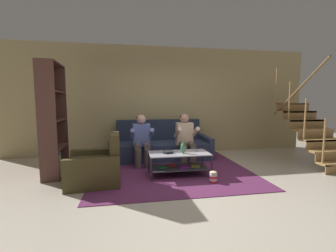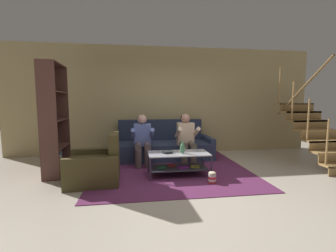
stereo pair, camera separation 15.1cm
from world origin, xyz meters
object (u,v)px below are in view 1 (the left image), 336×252
Objects in this scene: person_seated_right at (186,137)px; armchair at (97,167)px; person_seated_left at (142,138)px; couch at (160,146)px; coffee_table at (179,160)px; book_stack at (168,152)px; vase at (183,148)px; bookshelf at (51,129)px; popcorn_tub at (213,177)px.

person_seated_right is 1.25× the size of armchair.
person_seated_left is 1.24× the size of armchair.
couch reaches higher than armchair.
person_seated_right is at bearing 0.07° from person_seated_left.
coffee_table is (0.67, -0.82, -0.33)m from person_seated_left.
couch reaches higher than book_stack.
coffee_table is at bearing 138.30° from vase.
person_seated_right is (1.01, 0.00, 0.01)m from person_seated_left.
bookshelf reaches higher than book_stack.
bookshelf is at bearing -171.02° from person_seated_right.
vase is (0.23, -1.47, 0.25)m from couch.
popcorn_tub is at bearing -17.15° from bookshelf.
person_seated_right is 2.80m from bookshelf.
person_seated_right reaches higher than coffee_table.
coffee_table is at bearing -112.11° from person_seated_right.
vase is at bearing 134.09° from popcorn_tub.
vase is 0.10× the size of bookshelf.
coffee_table is at bearing 134.57° from popcorn_tub.
vase reaches higher than popcorn_tub.
armchair is (-1.85, -1.00, -0.34)m from person_seated_right.
person_seated_left is at bearing -179.93° from person_seated_right.
couch is 1.43m from coffee_table.
bookshelf is (-2.20, 0.38, 0.45)m from book_stack.
armchair is (-1.35, -1.59, -0.01)m from couch.
person_seated_right is at bearing 28.34° from armchair.
book_stack is at bearing 8.14° from armchair.
person_seated_right is 0.53× the size of bookshelf.
coffee_table is at bearing 6.56° from armchair.
person_seated_left is at bearing 131.32° from popcorn_tub.
bookshelf is at bearing 169.81° from vase.
person_seated_right is 0.92m from vase.
vase is 2.54m from bookshelf.
armchair is at bearing -173.44° from coffee_table.
couch is 12.02× the size of book_stack.
armchair is at bearing 170.62° from popcorn_tub.
armchair is 2.05m from popcorn_tub.
person_seated_left reaches higher than book_stack.
book_stack is 1.33m from armchair.
coffee_table is (0.17, -1.42, -0.00)m from couch.
person_seated_right is 5.58× the size of book_stack.
armchair reaches higher than coffee_table.
bookshelf is (-2.75, -0.43, 0.29)m from person_seated_right.
coffee_table is at bearing -9.20° from bookshelf.
coffee_table is 5.30× the size of vase.
bookshelf is (-1.74, -0.43, 0.30)m from person_seated_left.
book_stack is (-0.05, -1.41, 0.17)m from couch.
popcorn_tub is (0.72, -0.52, -0.36)m from book_stack.
person_seated_right reaches higher than armchair.
vase is at bearing -13.22° from book_stack.
coffee_table is 1.53m from armchair.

